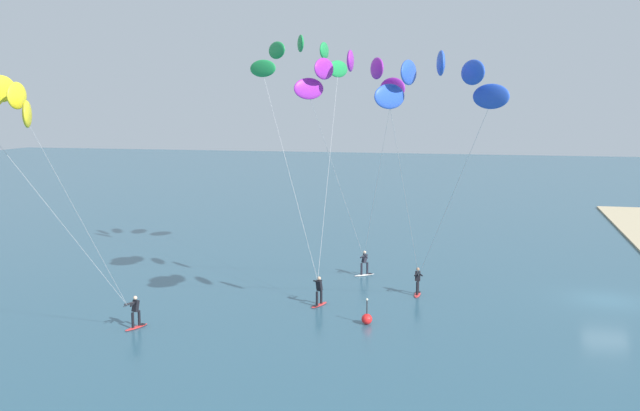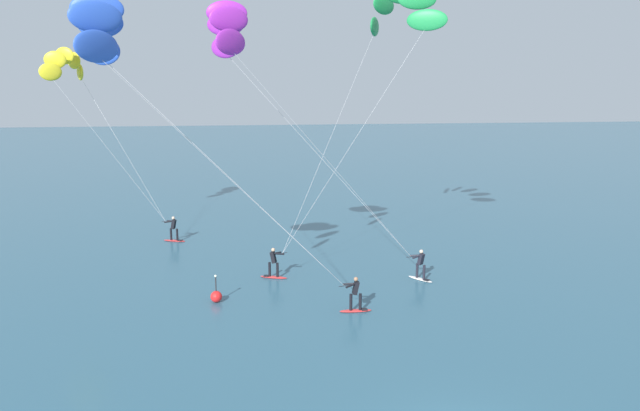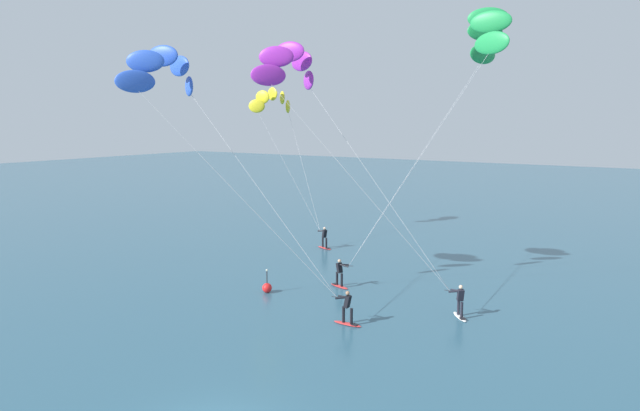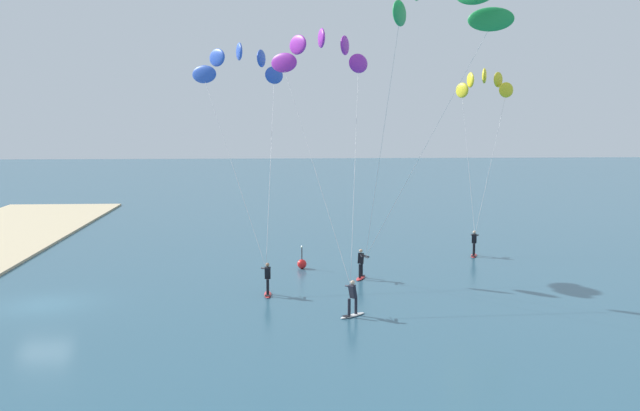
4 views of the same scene
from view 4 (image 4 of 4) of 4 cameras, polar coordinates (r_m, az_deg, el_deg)
name	(u,v)px [view 4 (image 4 of 4)]	position (r m, az deg, el deg)	size (l,w,h in m)	color
ground_plane	(43,305)	(38.65, -20.53, -7.18)	(240.00, 240.00, 0.00)	#2D566B
kitesurfer_nearshore	(322,59)	(42.46, 0.19, 11.23)	(11.46, 5.81, 14.04)	white
kitesurfer_mid_water	(240,70)	(46.99, -6.16, 10.32)	(12.16, 5.89, 13.65)	red
kitesurfer_far_out	(443,10)	(34.73, 9.48, 14.63)	(10.03, 6.66, 15.67)	red
kitesurfer_downwind	(484,91)	(55.17, 12.49, 8.62)	(8.53, 4.81, 12.51)	red
marker_buoy	(302,264)	(44.47, -1.40, -4.50)	(0.56, 0.56, 1.38)	red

